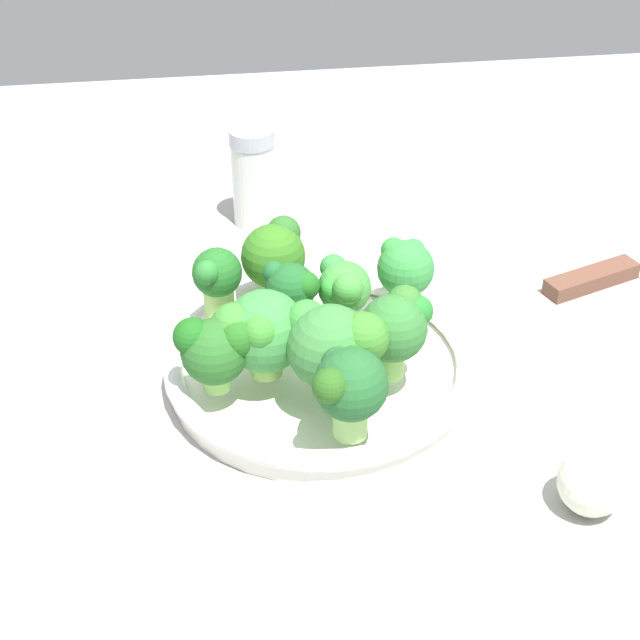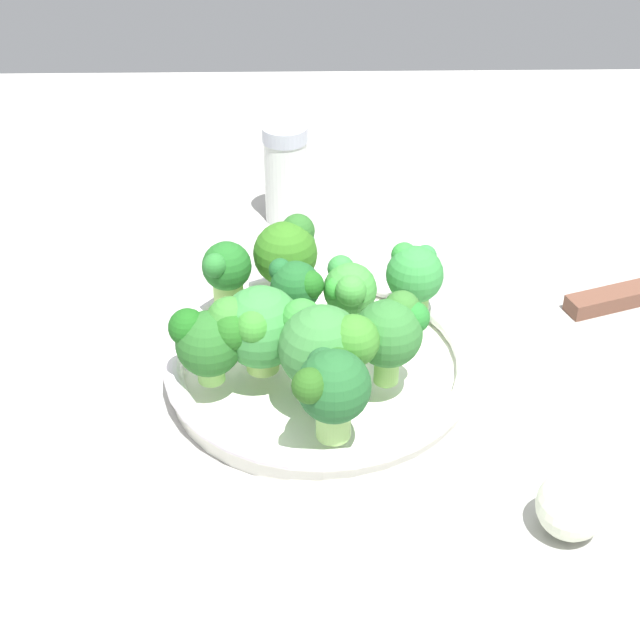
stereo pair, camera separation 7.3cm
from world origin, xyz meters
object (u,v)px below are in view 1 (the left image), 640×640
object	(u,v)px
broccoli_floret_2	(215,349)
broccoli_floret_0	(396,326)
broccoli_floret_5	(260,332)
broccoli_floret_7	(343,289)
bowl	(320,365)
broccoli_floret_6	(292,292)
broccoli_floret_8	(275,255)
broccoli_floret_3	(349,385)
broccoli_floret_1	(405,270)
broccoli_floret_9	(217,277)
knife	(631,268)
garlic_bulb	(592,482)
broccoli_floret_4	(333,345)
pepper_shaker	(253,176)

from	to	relation	value
broccoli_floret_2	broccoli_floret_0	bearing A→B (deg)	-90.83
broccoli_floret_5	broccoli_floret_7	bearing A→B (deg)	-52.25
broccoli_floret_0	broccoli_floret_5	bearing A→B (deg)	82.37
bowl	broccoli_floret_6	world-z (taller)	broccoli_floret_6
broccoli_floret_2	broccoli_floret_8	distance (cm)	13.21
broccoli_floret_5	broccoli_floret_3	bearing A→B (deg)	-144.11
broccoli_floret_0	broccoli_floret_1	size ratio (longest dim) A/B	1.13
broccoli_floret_0	broccoli_floret_9	xyz separation A→B (cm)	(9.81, 12.66, -0.81)
knife	garlic_bulb	bearing A→B (deg)	151.96
broccoli_floret_0	broccoli_floret_6	world-z (taller)	broccoli_floret_0
broccoli_floret_0	broccoli_floret_9	size ratio (longest dim) A/B	1.17
broccoli_floret_2	broccoli_floret_4	world-z (taller)	broccoli_floret_4
broccoli_floret_4	knife	size ratio (longest dim) A/B	0.28
broccoli_floret_9	pepper_shaker	size ratio (longest dim) A/B	0.60
broccoli_floret_1	broccoli_floret_8	world-z (taller)	broccoli_floret_8
broccoli_floret_9	broccoli_floret_7	bearing A→B (deg)	-106.98
broccoli_floret_6	broccoli_floret_7	distance (cm)	4.12
bowl	pepper_shaker	size ratio (longest dim) A/B	2.43
broccoli_floret_2	broccoli_floret_3	size ratio (longest dim) A/B	0.88
broccoli_floret_9	broccoli_floret_3	bearing A→B (deg)	-153.02
broccoli_floret_1	broccoli_floret_2	size ratio (longest dim) A/B	1.01
broccoli_floret_2	broccoli_floret_3	world-z (taller)	broccoli_floret_3
broccoli_floret_0	broccoli_floret_1	distance (cm)	9.00
broccoli_floret_8	broccoli_floret_5	bearing A→B (deg)	168.26
broccoli_floret_1	broccoli_floret_9	world-z (taller)	broccoli_floret_1
broccoli_floret_1	knife	distance (cm)	25.01
broccoli_floret_2	broccoli_floret_6	world-z (taller)	same
bowl	broccoli_floret_5	world-z (taller)	broccoli_floret_5
bowl	broccoli_floret_1	distance (cm)	10.54
broccoli_floret_3	broccoli_floret_8	size ratio (longest dim) A/B	1.04
broccoli_floret_6	broccoli_floret_8	size ratio (longest dim) A/B	0.90
broccoli_floret_8	broccoli_floret_1	bearing A→B (deg)	-108.99
broccoli_floret_6	broccoli_floret_9	bearing A→B (deg)	61.67
broccoli_floret_0	broccoli_floret_7	distance (cm)	7.45
broccoli_floret_3	broccoli_floret_4	bearing A→B (deg)	4.35
broccoli_floret_4	broccoli_floret_1	bearing A→B (deg)	-36.38
broccoli_floret_9	broccoli_floret_1	bearing A→B (deg)	-94.55
broccoli_floret_2	pepper_shaker	size ratio (longest dim) A/B	0.61
broccoli_floret_5	pepper_shaker	size ratio (longest dim) A/B	0.71
broccoli_floret_0	broccoli_floret_2	bearing A→B (deg)	89.17
broccoli_floret_9	broccoli_floret_4	bearing A→B (deg)	-145.66
knife	pepper_shaker	bearing A→B (deg)	66.68
broccoli_floret_3	pepper_shaker	distance (cm)	36.23
broccoli_floret_8	garlic_bulb	size ratio (longest dim) A/B	1.43
broccoli_floret_8	broccoli_floret_4	bearing A→B (deg)	-168.51
broccoli_floret_1	broccoli_floret_2	world-z (taller)	broccoli_floret_1
broccoli_floret_3	broccoli_floret_5	size ratio (longest dim) A/B	0.97
bowl	broccoli_floret_8	bearing A→B (deg)	16.38
bowl	broccoli_floret_0	bearing A→B (deg)	-124.42
broccoli_floret_3	pepper_shaker	bearing A→B (deg)	5.59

